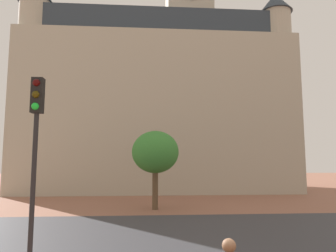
% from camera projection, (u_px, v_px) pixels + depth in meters
% --- Properties ---
extents(ground_plane, '(120.00, 120.00, 0.00)m').
position_uv_depth(ground_plane, '(166.00, 222.00, 14.69)').
color(ground_plane, '#93604C').
extents(street_asphalt_strip, '(120.00, 8.23, 0.00)m').
position_uv_depth(street_asphalt_strip, '(169.00, 233.00, 12.52)').
color(street_asphalt_strip, '#38383D').
rests_on(street_asphalt_strip, ground_plane).
extents(landmark_building, '(26.48, 13.19, 29.26)m').
position_uv_depth(landmark_building, '(160.00, 104.00, 33.34)').
color(landmark_building, '#B2A893').
rests_on(landmark_building, ground_plane).
extents(traffic_light_pole, '(0.28, 0.34, 5.02)m').
position_uv_depth(traffic_light_pole, '(35.00, 138.00, 7.56)').
color(traffic_light_pole, black).
rests_on(traffic_light_pole, ground_plane).
extents(tree_curb_far, '(2.90, 2.90, 4.80)m').
position_uv_depth(tree_curb_far, '(155.00, 152.00, 18.87)').
color(tree_curb_far, brown).
rests_on(tree_curb_far, ground_plane).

